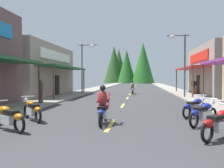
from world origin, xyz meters
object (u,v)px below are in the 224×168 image
object	(u,v)px
motorcycle_parked_right_2	(203,113)
pedestrian_browsing	(194,85)
streetlamp_right	(181,56)
rider_cruising_trailing	(132,88)
motorcycle_parked_right_1	(220,123)
motorcycle_parked_right_3	(195,107)
motorcycle_parked_left_1	(8,117)
streetlamp_left	(85,61)
motorcycle_parked_left_2	(32,109)
pedestrian_by_shop	(42,90)
rider_cruising_lead	(103,108)

from	to	relation	value
motorcycle_parked_right_2	pedestrian_browsing	world-z (taller)	pedestrian_browsing
streetlamp_right	motorcycle_parked_right_2	size ratio (longest dim) A/B	3.44
streetlamp_right	rider_cruising_trailing	bearing A→B (deg)	131.78
motorcycle_parked_right_1	motorcycle_parked_right_3	size ratio (longest dim) A/B	0.98
rider_cruising_trailing	motorcycle_parked_right_2	bearing A→B (deg)	-174.37
motorcycle_parked_right_2	motorcycle_parked_right_3	xyz separation A→B (m)	(0.13, 2.02, 0.00)
motorcycle_parked_right_2	motorcycle_parked_left_1	world-z (taller)	same
streetlamp_left	motorcycle_parked_left_1	bearing A→B (deg)	-85.51
motorcycle_parked_right_2	motorcycle_parked_left_2	size ratio (longest dim) A/B	1.04
motorcycle_parked_right_1	motorcycle_parked_right_2	xyz separation A→B (m)	(0.05, 2.05, 0.00)
streetlamp_left	motorcycle_parked_right_3	bearing A→B (deg)	-58.62
motorcycle_parked_right_3	pedestrian_by_shop	world-z (taller)	pedestrian_by_shop
motorcycle_parked_right_2	rider_cruising_lead	xyz separation A→B (m)	(-3.92, -0.11, 0.17)
motorcycle_parked_left_2	pedestrian_browsing	xyz separation A→B (m)	(10.34, 16.57, 0.55)
rider_cruising_lead	rider_cruising_trailing	world-z (taller)	same
motorcycle_parked_right_2	pedestrian_browsing	xyz separation A→B (m)	(3.29, 16.79, 0.55)
rider_cruising_lead	motorcycle_parked_right_3	bearing A→B (deg)	-64.18
rider_cruising_lead	rider_cruising_trailing	size ratio (longest dim) A/B	1.00
motorcycle_parked_right_1	pedestrian_by_shop	xyz separation A→B (m)	(-9.17, 8.39, 0.52)
streetlamp_right	motorcycle_parked_right_2	distance (m)	13.24
rider_cruising_trailing	rider_cruising_lead	bearing A→B (deg)	173.20
streetlamp_left	rider_cruising_lead	xyz separation A→B (m)	(4.51, -16.17, -3.00)
motorcycle_parked_left_2	rider_cruising_lead	size ratio (longest dim) A/B	0.76
motorcycle_parked_right_2	rider_cruising_lead	size ratio (longest dim) A/B	0.78
motorcycle_parked_left_1	pedestrian_browsing	distance (m)	21.22
streetlamp_left	pedestrian_by_shop	size ratio (longest dim) A/B	3.18
motorcycle_parked_left_1	pedestrian_by_shop	bearing A→B (deg)	-44.33
streetlamp_right	motorcycle_parked_right_1	size ratio (longest dim) A/B	3.56
motorcycle_parked_right_2	motorcycle_parked_right_3	size ratio (longest dim) A/B	1.02
motorcycle_parked_right_3	motorcycle_parked_right_1	bearing A→B (deg)	-140.30
streetlamp_left	motorcycle_parked_right_1	world-z (taller)	streetlamp_left
motorcycle_parked_right_1	pedestrian_by_shop	size ratio (longest dim) A/B	0.94
motorcycle_parked_left_2	motorcycle_parked_right_2	bearing A→B (deg)	-135.25
motorcycle_parked_right_3	motorcycle_parked_left_1	xyz separation A→B (m)	(-7.16, -3.77, 0.00)
motorcycle_parked_right_2	rider_cruising_trailing	size ratio (longest dim) A/B	0.78
motorcycle_parked_right_2	rider_cruising_lead	world-z (taller)	rider_cruising_lead
streetlamp_left	rider_cruising_trailing	distance (m)	6.20
motorcycle_parked_right_2	pedestrian_by_shop	xyz separation A→B (m)	(-9.22, 6.34, 0.52)
motorcycle_parked_left_2	streetlamp_right	bearing A→B (deg)	-77.02
motorcycle_parked_left_1	pedestrian_browsing	world-z (taller)	pedestrian_browsing
motorcycle_parked_right_2	motorcycle_parked_right_3	distance (m)	2.02
streetlamp_right	pedestrian_by_shop	distance (m)	12.59
motorcycle_parked_left_1	rider_cruising_lead	distance (m)	3.51
motorcycle_parked_right_1	pedestrian_browsing	xyz separation A→B (m)	(3.34, 18.84, 0.55)
streetlamp_left	pedestrian_browsing	distance (m)	12.02
motorcycle_parked_left_2	pedestrian_by_shop	distance (m)	6.51
motorcycle_parked_right_1	motorcycle_parked_left_1	bearing A→B (deg)	130.88
motorcycle_parked_right_3	streetlamp_right	bearing A→B (deg)	36.28
motorcycle_parked_right_1	pedestrian_browsing	bearing A→B (deg)	33.34
streetlamp_left	pedestrian_by_shop	world-z (taller)	streetlamp_left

